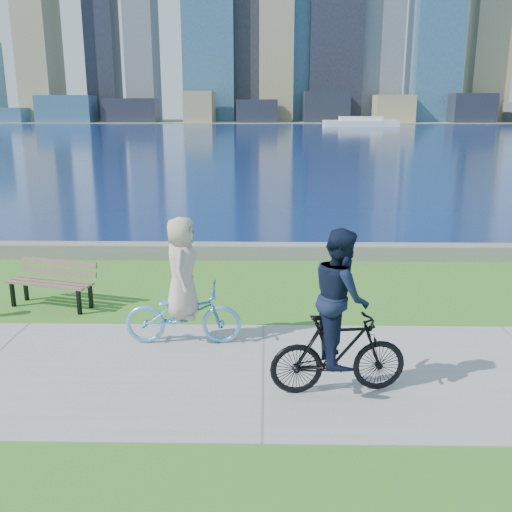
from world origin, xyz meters
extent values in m
plane|color=#2F6C1C|center=(0.00, 0.00, 0.00)|extent=(320.00, 320.00, 0.00)
cube|color=gray|center=(0.00, 0.00, 0.01)|extent=(80.00, 3.50, 0.02)
cube|color=slate|center=(0.00, 6.20, 0.17)|extent=(90.00, 0.50, 0.35)
cube|color=#0C1E4E|center=(0.00, 72.00, 0.00)|extent=(320.00, 131.00, 0.01)
cube|color=gray|center=(0.00, 130.00, 0.06)|extent=(320.00, 30.00, 0.12)
cube|color=navy|center=(-57.15, 120.52, 1.62)|extent=(9.32, 7.23, 3.23)
cube|color=navy|center=(-43.43, 119.42, 2.90)|extent=(11.81, 6.48, 5.80)
cube|color=black|center=(-29.58, 121.02, 2.58)|extent=(11.46, 7.18, 5.15)
cube|color=#908458|center=(-14.57, 120.15, 3.31)|extent=(6.10, 8.93, 6.63)
cube|color=black|center=(-2.08, 120.10, 2.46)|extent=(8.80, 6.84, 4.91)
cube|color=black|center=(12.94, 121.61, 3.30)|extent=(9.76, 7.40, 6.59)
cube|color=#908458|center=(27.70, 121.61, 2.96)|extent=(8.40, 6.09, 5.91)
cube|color=black|center=(43.96, 120.75, 3.09)|extent=(8.99, 8.29, 6.18)
cube|color=#908458|center=(-51.36, 127.66, 21.62)|extent=(7.03, 11.45, 43.24)
cube|color=slate|center=(-28.63, 130.63, 26.07)|extent=(6.30, 10.00, 52.13)
cube|color=navy|center=(-13.19, 131.92, 20.51)|extent=(11.52, 11.85, 41.02)
cube|color=black|center=(15.34, 130.11, 22.42)|extent=(11.68, 10.12, 44.84)
cube|color=#908458|center=(50.30, 129.94, 22.22)|extent=(8.38, 6.82, 44.43)
cube|color=white|center=(16.75, 97.22, 0.56)|extent=(13.18, 3.76, 1.13)
cube|color=white|center=(16.75, 97.22, 1.46)|extent=(7.53, 2.82, 0.66)
cube|color=black|center=(-4.65, 2.65, 0.23)|extent=(0.08, 0.08, 0.46)
cube|color=black|center=(-3.29, 2.26, 0.23)|extent=(0.08, 0.08, 0.46)
cube|color=black|center=(-4.55, 3.00, 0.23)|extent=(0.08, 0.08, 0.46)
cube|color=black|center=(-3.19, 2.61, 0.23)|extent=(0.08, 0.08, 0.46)
cube|color=brown|center=(-3.97, 2.45, 0.48)|extent=(1.58, 0.54, 0.04)
cube|color=brown|center=(-3.92, 2.61, 0.48)|extent=(1.58, 0.54, 0.04)
cube|color=brown|center=(-3.88, 2.77, 0.48)|extent=(1.58, 0.54, 0.04)
cube|color=brown|center=(-3.84, 2.88, 0.61)|extent=(1.57, 0.51, 0.12)
cube|color=brown|center=(-3.84, 2.91, 0.78)|extent=(1.57, 0.51, 0.12)
imported|color=#63B1F2|center=(-1.24, 1.01, 0.49)|extent=(0.67, 1.81, 0.94)
imported|color=beige|center=(-1.24, 1.01, 1.23)|extent=(0.52, 0.78, 1.57)
imported|color=black|center=(0.97, -0.54, 0.55)|extent=(0.71, 1.80, 1.06)
imported|color=black|center=(0.97, -0.54, 1.31)|extent=(0.74, 0.90, 1.73)
camera|label=1|loc=(0.04, -7.27, 3.61)|focal=40.00mm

